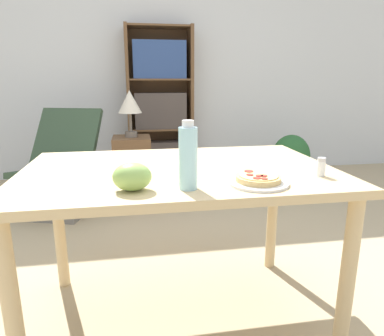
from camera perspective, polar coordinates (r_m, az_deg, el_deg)
The scene contains 12 objects.
ground_plane at distance 1.95m, azimuth 0.07°, elevation -21.12°, with size 14.00×14.00×0.00m, color tan.
wall_back at distance 4.20m, azimuth -6.19°, elevation 16.62°, with size 8.00×0.05×2.60m.
dining_table at distance 1.54m, azimuth -2.17°, elevation -3.34°, with size 1.35×0.87×0.76m.
pizza_on_plate at distance 1.30m, azimuth 10.97°, elevation -1.98°, with size 0.23×0.23×0.04m.
grape_bunch at distance 1.20m, azimuth -10.02°, elevation -1.47°, with size 0.14×0.11×0.10m.
drink_bottle at distance 1.19m, azimuth -0.66°, elevation 1.80°, with size 0.07×0.07×0.24m.
salt_shaker at distance 1.46m, azimuth 20.71°, elevation 0.16°, with size 0.03×0.03×0.08m.
lounge_chair_near at distance 3.26m, azimuth -21.06°, elevation -1.65°, with size 0.75×0.90×0.88m.
bookshelf at distance 4.03m, azimuth -5.32°, elevation 9.81°, with size 0.75×0.31×1.72m.
side_table at distance 3.25m, azimuth -9.84°, elevation -0.38°, with size 0.34×0.34×0.63m.
table_lamp at distance 3.15m, azimuth -10.33°, elevation 10.46°, with size 0.21×0.21×0.42m.
potted_plant_floor at distance 3.81m, azimuth 16.09°, elevation 1.36°, with size 0.41×0.35×0.58m.
Camera 1 is at (-0.27, -1.56, 1.13)m, focal length 32.00 mm.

